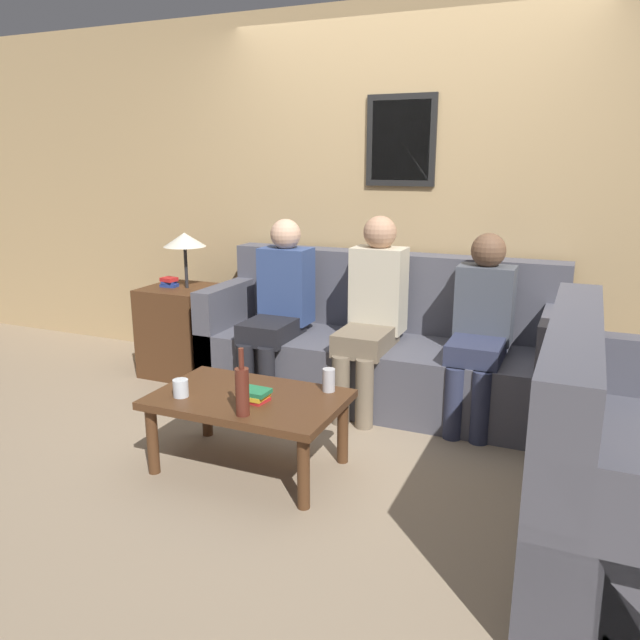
{
  "coord_description": "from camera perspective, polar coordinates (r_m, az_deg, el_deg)",
  "views": [
    {
      "loc": [
        1.23,
        -3.34,
        1.58
      ],
      "look_at": [
        -0.15,
        -0.15,
        0.68
      ],
      "focal_mm": 35.0,
      "sensor_mm": 36.0,
      "label": 1
    }
  ],
  "objects": [
    {
      "name": "ground_plane",
      "position": [
        3.89,
        2.94,
        -9.45
      ],
      "size": [
        16.0,
        16.0,
        0.0
      ],
      "primitive_type": "plane",
      "color": "gray"
    },
    {
      "name": "wall_back",
      "position": [
        4.44,
        7.4,
        10.82
      ],
      "size": [
        9.0,
        0.08,
        2.6
      ],
      "color": "tan",
      "rests_on": "ground_plane"
    },
    {
      "name": "couch_main",
      "position": [
        4.22,
        5.36,
        -2.78
      ],
      "size": [
        2.33,
        0.81,
        0.96
      ],
      "color": "#4C4C56",
      "rests_on": "ground_plane"
    },
    {
      "name": "couch_side",
      "position": [
        2.91,
        26.21,
        -12.52
      ],
      "size": [
        0.81,
        1.61,
        0.96
      ],
      "rotation": [
        0.0,
        0.0,
        1.57
      ],
      "color": "#4C4C56",
      "rests_on": "ground_plane"
    },
    {
      "name": "coffee_table",
      "position": [
        3.26,
        -6.56,
        -7.81
      ],
      "size": [
        0.97,
        0.62,
        0.4
      ],
      "color": "#4C2D19",
      "rests_on": "ground_plane"
    },
    {
      "name": "side_table_with_lamp",
      "position": [
        4.78,
        -12.46,
        -0.5
      ],
      "size": [
        0.5,
        0.5,
        1.07
      ],
      "color": "#4C2D19",
      "rests_on": "ground_plane"
    },
    {
      "name": "wine_bottle",
      "position": [
        2.97,
        -7.12,
        -6.37
      ],
      "size": [
        0.07,
        0.07,
        0.33
      ],
      "color": "#562319",
      "rests_on": "coffee_table"
    },
    {
      "name": "drinking_glass",
      "position": [
        3.28,
        -12.62,
        -6.09
      ],
      "size": [
        0.08,
        0.08,
        0.09
      ],
      "color": "silver",
      "rests_on": "coffee_table"
    },
    {
      "name": "book_stack",
      "position": [
        3.16,
        -5.94,
        -6.84
      ],
      "size": [
        0.14,
        0.12,
        0.06
      ],
      "color": "red",
      "rests_on": "coffee_table"
    },
    {
      "name": "soda_can",
      "position": [
        3.26,
        0.81,
        -5.51
      ],
      "size": [
        0.07,
        0.07,
        0.12
      ],
      "color": "#BCBCC1",
      "rests_on": "coffee_table"
    },
    {
      "name": "person_left",
      "position": [
        4.2,
        -3.8,
        1.59
      ],
      "size": [
        0.34,
        0.62,
        1.19
      ],
      "color": "black",
      "rests_on": "ground_plane"
    },
    {
      "name": "person_middle",
      "position": [
        3.98,
        4.82,
        1.14
      ],
      "size": [
        0.34,
        0.63,
        1.23
      ],
      "color": "#756651",
      "rests_on": "ground_plane"
    },
    {
      "name": "person_right",
      "position": [
        3.86,
        14.49,
        -0.25
      ],
      "size": [
        0.34,
        0.6,
        1.15
      ],
      "color": "#2D334C",
      "rests_on": "ground_plane"
    }
  ]
}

